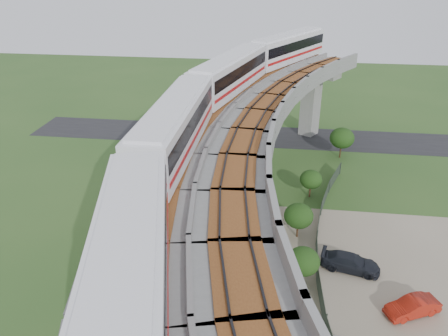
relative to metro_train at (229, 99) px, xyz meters
The scene contains 12 objects.
ground 14.12m from the metro_train, 96.18° to the right, with size 160.00×160.00×0.00m, color #2F5321.
dirt_lot 20.14m from the metro_train, 33.82° to the right, with size 18.00×26.00×0.04m, color gray.
asphalt_road 26.20m from the metro_train, 91.85° to the left, with size 60.00×8.00×0.03m, color #232326.
viaduct 8.22m from the metro_train, 65.76° to the right, with size 19.58×73.98×11.40m.
metro_train is the anchor object (origin of this frame).
fence 16.19m from the metro_train, 37.37° to the right, with size 3.87×38.73×1.50m.
tree_0 23.08m from the metro_train, 55.12° to the left, with size 2.99×2.99×3.90m.
tree_1 14.44m from the metro_train, 40.26° to the left, with size 2.30×2.30×3.03m.
tree_2 11.95m from the metro_train, ahead, with size 2.59×2.59×3.31m.
tree_3 14.08m from the metro_train, 48.40° to the right, with size 2.51×2.51×3.27m.
car_red 20.60m from the metro_train, 33.92° to the right, with size 1.37×3.94×1.30m, color #A01C0E.
car_dark 16.40m from the metro_train, 25.84° to the right, with size 1.89×4.65×1.35m, color black.
Camera 1 is at (4.78, -27.33, 22.77)m, focal length 35.00 mm.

